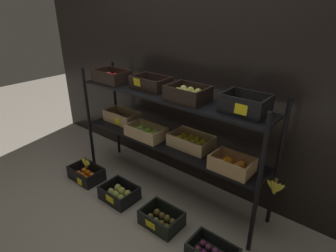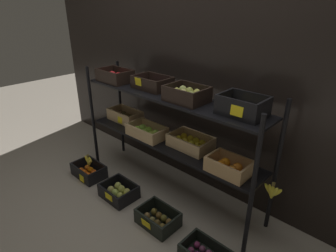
% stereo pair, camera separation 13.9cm
% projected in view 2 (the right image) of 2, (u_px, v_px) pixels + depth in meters
% --- Properties ---
extents(ground_plane, '(10.00, 10.00, 0.00)m').
position_uv_depth(ground_plane, '(168.00, 189.00, 2.70)').
color(ground_plane, gray).
extents(storefront_wall, '(4.23, 0.12, 1.76)m').
position_uv_depth(storefront_wall, '(196.00, 94.00, 2.60)').
color(storefront_wall, black).
rests_on(storefront_wall, ground_plane).
extents(display_rack, '(1.96, 0.40, 1.09)m').
position_uv_depth(display_rack, '(168.00, 118.00, 2.40)').
color(display_rack, black).
rests_on(display_rack, ground_plane).
extents(crate_ground_tangerine, '(0.35, 0.24, 0.14)m').
position_uv_depth(crate_ground_tangerine, '(89.00, 172.00, 2.88)').
color(crate_ground_tangerine, black).
rests_on(crate_ground_tangerine, ground_plane).
extents(crate_ground_pear, '(0.32, 0.26, 0.13)m').
position_uv_depth(crate_ground_pear, '(119.00, 192.00, 2.57)').
color(crate_ground_pear, black).
rests_on(crate_ground_pear, ground_plane).
extents(crate_ground_kiwi, '(0.32, 0.25, 0.13)m').
position_uv_depth(crate_ground_kiwi, '(158.00, 219.00, 2.25)').
color(crate_ground_kiwi, black).
rests_on(crate_ground_kiwi, ground_plane).
extents(banana_bunch_loose, '(0.15, 0.04, 0.13)m').
position_uv_depth(banana_bunch_loose, '(89.00, 161.00, 2.81)').
color(banana_bunch_loose, brown).
rests_on(banana_bunch_loose, crate_ground_tangerine).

